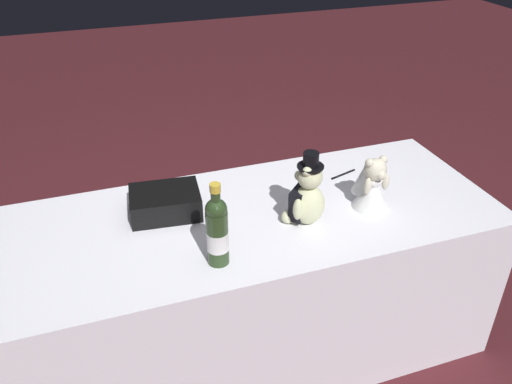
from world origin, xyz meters
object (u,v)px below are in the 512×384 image
(teddy_bear_bride, at_px, (371,184))
(gift_case_black, at_px, (165,202))
(teddy_bear_groom, at_px, (306,197))
(signing_pen, at_px, (344,174))
(champagne_bottle, at_px, (217,231))

(teddy_bear_bride, bearing_deg, gift_case_black, 165.27)
(teddy_bear_groom, xyz_separation_m, gift_case_black, (-0.48, 0.23, -0.06))
(teddy_bear_groom, distance_m, teddy_bear_bride, 0.29)
(teddy_bear_bride, xyz_separation_m, signing_pen, (0.02, 0.25, -0.09))
(champagne_bottle, bearing_deg, gift_case_black, 107.56)
(champagne_bottle, relative_size, gift_case_black, 1.08)
(teddy_bear_bride, bearing_deg, signing_pen, 85.82)
(signing_pen, bearing_deg, teddy_bear_groom, -138.23)
(teddy_bear_groom, distance_m, champagne_bottle, 0.39)
(teddy_bear_groom, height_order, signing_pen, teddy_bear_groom)
(champagne_bottle, xyz_separation_m, signing_pen, (0.68, 0.40, -0.12))
(teddy_bear_bride, height_order, signing_pen, teddy_bear_bride)
(teddy_bear_groom, bearing_deg, gift_case_black, 154.59)
(teddy_bear_bride, distance_m, signing_pen, 0.26)
(gift_case_black, bearing_deg, teddy_bear_groom, -25.41)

